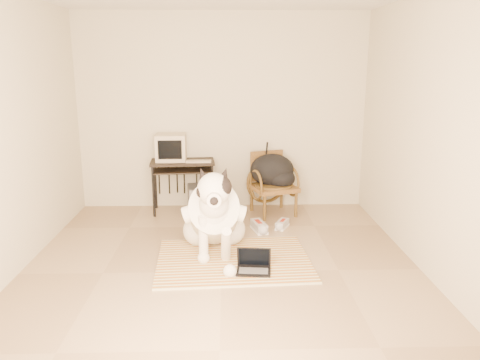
{
  "coord_description": "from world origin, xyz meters",
  "views": [
    {
      "loc": [
        0.06,
        -4.29,
        2.01
      ],
      "look_at": [
        0.2,
        0.56,
        0.8
      ],
      "focal_mm": 35.0,
      "sensor_mm": 36.0,
      "label": 1
    }
  ],
  "objects_px": {
    "rattan_chair": "(272,183)",
    "backpack": "(274,171)",
    "dog": "(214,216)",
    "pc_tower": "(195,199)",
    "laptop": "(254,265)",
    "computer_desk": "(183,168)",
    "crt_monitor": "(171,147)"
  },
  "relations": [
    {
      "from": "laptop",
      "to": "dog",
      "type": "bearing_deg",
      "value": 127.02
    },
    {
      "from": "laptop",
      "to": "computer_desk",
      "type": "height_order",
      "value": "computer_desk"
    },
    {
      "from": "crt_monitor",
      "to": "laptop",
      "type": "bearing_deg",
      "value": -63.74
    },
    {
      "from": "laptop",
      "to": "computer_desk",
      "type": "xyz_separation_m",
      "value": [
        -0.86,
        1.99,
        0.54
      ]
    },
    {
      "from": "crt_monitor",
      "to": "rattan_chair",
      "type": "height_order",
      "value": "crt_monitor"
    },
    {
      "from": "rattan_chair",
      "to": "backpack",
      "type": "distance_m",
      "value": 0.17
    },
    {
      "from": "crt_monitor",
      "to": "pc_tower",
      "type": "height_order",
      "value": "crt_monitor"
    },
    {
      "from": "dog",
      "to": "pc_tower",
      "type": "bearing_deg",
      "value": 102.2
    },
    {
      "from": "crt_monitor",
      "to": "pc_tower",
      "type": "bearing_deg",
      "value": -17.79
    },
    {
      "from": "computer_desk",
      "to": "crt_monitor",
      "type": "relative_size",
      "value": 2.2
    },
    {
      "from": "pc_tower",
      "to": "backpack",
      "type": "distance_m",
      "value": 1.16
    },
    {
      "from": "dog",
      "to": "laptop",
      "type": "distance_m",
      "value": 0.74
    },
    {
      "from": "crt_monitor",
      "to": "pc_tower",
      "type": "xyz_separation_m",
      "value": [
        0.31,
        -0.1,
        -0.71
      ]
    },
    {
      "from": "pc_tower",
      "to": "laptop",
      "type": "bearing_deg",
      "value": -70.16
    },
    {
      "from": "dog",
      "to": "laptop",
      "type": "bearing_deg",
      "value": -52.98
    },
    {
      "from": "computer_desk",
      "to": "laptop",
      "type": "bearing_deg",
      "value": -66.56
    },
    {
      "from": "dog",
      "to": "backpack",
      "type": "distance_m",
      "value": 1.59
    },
    {
      "from": "rattan_chair",
      "to": "backpack",
      "type": "xyz_separation_m",
      "value": [
        0.02,
        0.0,
        0.17
      ]
    },
    {
      "from": "laptop",
      "to": "pc_tower",
      "type": "relative_size",
      "value": 0.86
    },
    {
      "from": "laptop",
      "to": "backpack",
      "type": "bearing_deg",
      "value": 78.78
    },
    {
      "from": "dog",
      "to": "pc_tower",
      "type": "xyz_separation_m",
      "value": [
        -0.31,
        1.44,
        -0.23
      ]
    },
    {
      "from": "dog",
      "to": "laptop",
      "type": "height_order",
      "value": "dog"
    },
    {
      "from": "crt_monitor",
      "to": "rattan_chair",
      "type": "bearing_deg",
      "value": -6.95
    },
    {
      "from": "dog",
      "to": "computer_desk",
      "type": "relative_size",
      "value": 1.63
    },
    {
      "from": "backpack",
      "to": "pc_tower",
      "type": "bearing_deg",
      "value": 176.65
    },
    {
      "from": "rattan_chair",
      "to": "dog",
      "type": "bearing_deg",
      "value": -118.94
    },
    {
      "from": "pc_tower",
      "to": "rattan_chair",
      "type": "xyz_separation_m",
      "value": [
        1.07,
        -0.07,
        0.24
      ]
    },
    {
      "from": "dog",
      "to": "pc_tower",
      "type": "relative_size",
      "value": 3.53
    },
    {
      "from": "pc_tower",
      "to": "backpack",
      "type": "xyz_separation_m",
      "value": [
        1.09,
        -0.06,
        0.4
      ]
    },
    {
      "from": "crt_monitor",
      "to": "backpack",
      "type": "xyz_separation_m",
      "value": [
        1.4,
        -0.16,
        -0.31
      ]
    },
    {
      "from": "dog",
      "to": "pc_tower",
      "type": "distance_m",
      "value": 1.49
    },
    {
      "from": "laptop",
      "to": "rattan_chair",
      "type": "xyz_separation_m",
      "value": [
        0.36,
        1.9,
        0.35
      ]
    }
  ]
}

